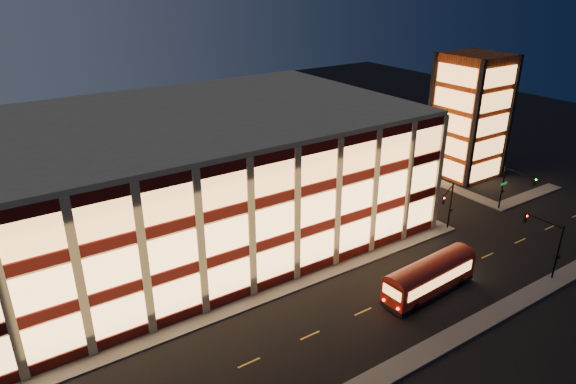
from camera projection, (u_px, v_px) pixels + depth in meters
ground at (290, 294)px, 49.34m from camera, size 200.00×200.00×0.00m
sidewalk_office_south at (258, 299)px, 48.54m from camera, size 54.00×2.00×0.15m
sidewalk_office_east at (356, 186)px, 74.05m from camera, size 2.00×30.00×0.15m
sidewalk_tower_south at (526, 197)px, 70.54m from camera, size 14.00×2.00×0.15m
sidewalk_tower_west at (410, 171)px, 79.68m from camera, size 2.00×30.00×0.15m
sidewalk_near at (385, 374)px, 39.39m from camera, size 100.00×2.00×0.15m
office_building at (185, 177)px, 57.88m from camera, size 50.45×30.45×14.50m
stair_tower at (470, 116)px, 75.35m from camera, size 8.60×8.60×18.00m
traffic_signal_far at (448, 201)px, 59.26m from camera, size 3.79×1.87×6.00m
traffic_signal_right at (514, 183)px, 64.39m from camera, size 1.20×4.37×6.00m
traffic_signal_near at (546, 237)px, 51.32m from camera, size 0.32×4.45×6.00m
trolley_bus at (430, 275)px, 48.78m from camera, size 10.68×3.29×3.57m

